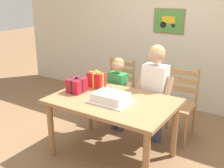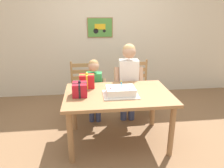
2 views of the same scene
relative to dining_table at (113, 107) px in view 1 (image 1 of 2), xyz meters
The scene contains 10 objects.
ground_plane 0.63m from the dining_table, ahead, with size 20.00×20.00×0.00m, color #846042.
back_wall 2.00m from the dining_table, 90.01° to the left, with size 6.40×0.11×2.60m.
dining_table is the anchor object (origin of this frame).
birthday_cake 0.16m from the dining_table, 73.25° to the right, with size 0.44×0.34×0.19m.
gift_box_red_large 0.52m from the dining_table, behind, with size 0.19×0.21×0.20m.
gift_box_beside_cake 0.51m from the dining_table, 147.76° to the left, with size 0.21×0.14×0.22m.
chair_left 1.00m from the dining_table, 118.44° to the left, with size 0.43×0.43×0.92m.
chair_right 1.00m from the dining_table, 61.66° to the left, with size 0.43×0.43×0.92m.
child_older 0.65m from the dining_table, 67.07° to the left, with size 0.47×0.27×1.27m.
child_younger 0.66m from the dining_table, 116.42° to the left, with size 0.39×0.23×1.04m.
Camera 1 is at (1.54, -2.43, 1.89)m, focal length 44.64 mm.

